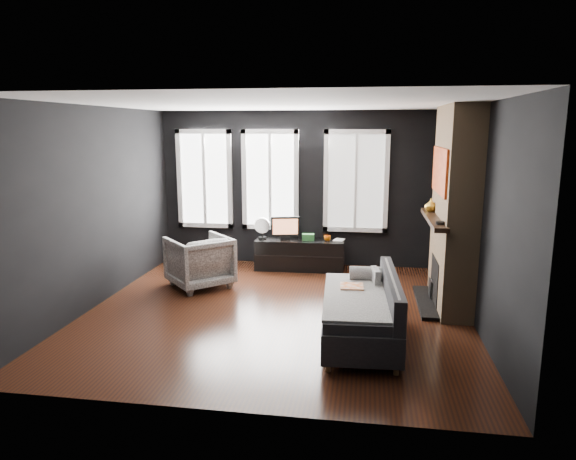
# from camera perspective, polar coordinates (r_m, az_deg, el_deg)

# --- Properties ---
(floor) EXTENTS (5.00, 5.00, 0.00)m
(floor) POSITION_cam_1_polar(r_m,az_deg,el_deg) (6.94, -1.21, -8.99)
(floor) COLOR black
(floor) RESTS_ON ground
(ceiling) EXTENTS (5.00, 5.00, 0.00)m
(ceiling) POSITION_cam_1_polar(r_m,az_deg,el_deg) (6.52, -1.31, 13.87)
(ceiling) COLOR white
(ceiling) RESTS_ON ground
(wall_back) EXTENTS (5.00, 0.02, 2.70)m
(wall_back) POSITION_cam_1_polar(r_m,az_deg,el_deg) (9.05, 1.50, 4.59)
(wall_back) COLOR black
(wall_back) RESTS_ON ground
(wall_left) EXTENTS (0.02, 5.00, 2.70)m
(wall_left) POSITION_cam_1_polar(r_m,az_deg,el_deg) (7.45, -20.58, 2.41)
(wall_left) COLOR black
(wall_left) RESTS_ON ground
(wall_right) EXTENTS (0.02, 5.00, 2.70)m
(wall_right) POSITION_cam_1_polar(r_m,az_deg,el_deg) (6.64, 20.51, 1.42)
(wall_right) COLOR black
(wall_right) RESTS_ON ground
(windows) EXTENTS (4.00, 0.16, 1.76)m
(windows) POSITION_cam_1_polar(r_m,az_deg,el_deg) (9.01, -1.39, 11.13)
(windows) COLOR white
(windows) RESTS_ON wall_back
(fireplace) EXTENTS (0.70, 1.62, 2.70)m
(fireplace) POSITION_cam_1_polar(r_m,az_deg,el_deg) (7.19, 18.00, 2.29)
(fireplace) COLOR #93724C
(fireplace) RESTS_ON floor
(sofa) EXTENTS (1.00, 1.87, 0.79)m
(sofa) POSITION_cam_1_polar(r_m,az_deg,el_deg) (5.98, 8.00, -8.53)
(sofa) COLOR black
(sofa) RESTS_ON floor
(stripe_pillow) EXTENTS (0.12, 0.30, 0.30)m
(stripe_pillow) POSITION_cam_1_polar(r_m,az_deg,el_deg) (6.42, 9.69, -5.55)
(stripe_pillow) COLOR gray
(stripe_pillow) RESTS_ON sofa
(armchair) EXTENTS (1.16, 1.16, 0.87)m
(armchair) POSITION_cam_1_polar(r_m,az_deg,el_deg) (7.98, -9.82, -3.18)
(armchair) COLOR silver
(armchair) RESTS_ON floor
(media_console) EXTENTS (1.53, 0.52, 0.52)m
(media_console) POSITION_cam_1_polar(r_m,az_deg,el_deg) (8.85, 1.31, -2.73)
(media_console) COLOR black
(media_console) RESTS_ON floor
(monitor) EXTENTS (0.51, 0.22, 0.44)m
(monitor) POSITION_cam_1_polar(r_m,az_deg,el_deg) (8.79, -0.31, 0.40)
(monitor) COLOR black
(monitor) RESTS_ON media_console
(desk_fan) EXTENTS (0.27, 0.27, 0.38)m
(desk_fan) POSITION_cam_1_polar(r_m,az_deg,el_deg) (8.84, -2.88, 0.23)
(desk_fan) COLOR #9C9C9C
(desk_fan) RESTS_ON media_console
(mug) EXTENTS (0.13, 0.10, 0.12)m
(mug) POSITION_cam_1_polar(r_m,az_deg,el_deg) (8.72, 4.39, -0.83)
(mug) COLOR #D15805
(mug) RESTS_ON media_console
(book) EXTENTS (0.16, 0.05, 0.22)m
(book) POSITION_cam_1_polar(r_m,az_deg,el_deg) (8.77, 5.19, -0.41)
(book) COLOR #B9B18E
(book) RESTS_ON media_console
(storage_box) EXTENTS (0.21, 0.15, 0.11)m
(storage_box) POSITION_cam_1_polar(r_m,az_deg,el_deg) (8.74, 2.26, -0.79)
(storage_box) COLOR #2A6A30
(storage_box) RESTS_ON media_console
(mantel_vase) EXTENTS (0.19, 0.19, 0.18)m
(mantel_vase) POSITION_cam_1_polar(r_m,az_deg,el_deg) (7.60, 15.60, 2.65)
(mantel_vase) COLOR yellow
(mantel_vase) RESTS_ON fireplace
(mantel_clock) EXTENTS (0.14, 0.14, 0.04)m
(mantel_clock) POSITION_cam_1_polar(r_m,az_deg,el_deg) (6.63, 16.56, 0.76)
(mantel_clock) COLOR black
(mantel_clock) RESTS_ON fireplace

